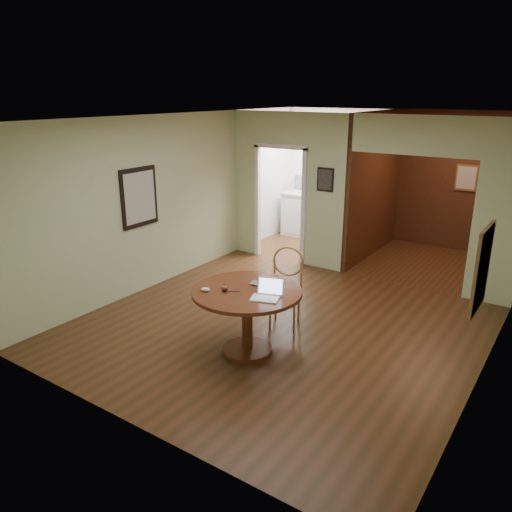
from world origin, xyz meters
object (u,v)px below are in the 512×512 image
Objects in this scene: open_laptop at (268,292)px; chair at (286,283)px; dining_table at (247,306)px; closed_laptop at (262,286)px.

chair is at bearing 89.56° from open_laptop.
dining_table is 3.76× the size of closed_laptop.
closed_laptop is (0.12, -0.76, 0.23)m from chair.
open_laptop is (0.34, -0.98, 0.28)m from chair.
dining_table is 0.30m from closed_laptop.
open_laptop reaches higher than closed_laptop.
chair reaches higher than dining_table.
dining_table is at bearing -129.74° from closed_laptop.
closed_laptop is (0.11, 0.16, 0.22)m from dining_table.
open_laptop is at bearing -8.99° from dining_table.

